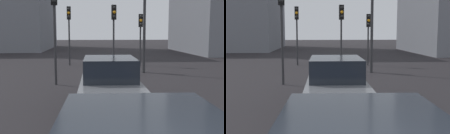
# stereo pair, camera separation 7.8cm
# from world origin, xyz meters

# --- Properties ---
(car_grey_lead) EXTENTS (4.69, 2.03, 1.62)m
(car_grey_lead) POSITION_xyz_m (7.64, 0.09, 0.77)
(car_grey_lead) COLOR slate
(car_grey_lead) RESTS_ON ground_plane
(traffic_light_near_left) EXTENTS (0.33, 0.30, 4.45)m
(traffic_light_near_left) POSITION_xyz_m (11.69, 2.24, 3.19)
(traffic_light_near_left) COLOR #2D2D30
(traffic_light_near_left) RESTS_ON ground_plane
(traffic_light_near_right) EXTENTS (0.32, 0.29, 4.13)m
(traffic_light_near_right) POSITION_xyz_m (19.12, 2.16, 2.97)
(traffic_light_near_right) COLOR #2D2D30
(traffic_light_near_right) RESTS_ON ground_plane
(traffic_light_far_left) EXTENTS (0.33, 0.31, 4.03)m
(traffic_light_far_left) POSITION_xyz_m (16.47, -0.79, 2.90)
(traffic_light_far_left) COLOR #2D2D30
(traffic_light_far_left) RESTS_ON ground_plane
(traffic_light_far_right) EXTENTS (0.32, 0.28, 3.62)m
(traffic_light_far_right) POSITION_xyz_m (18.73, -2.86, 2.61)
(traffic_light_far_right) COLOR #2D2D30
(traffic_light_far_right) RESTS_ON ground_plane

